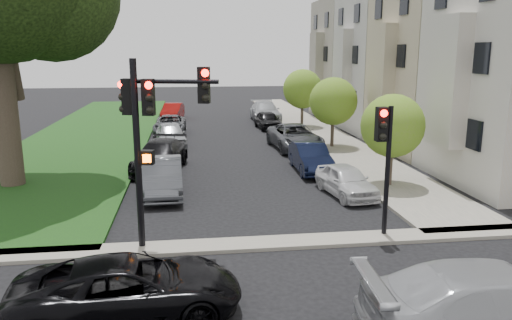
{
  "coord_description": "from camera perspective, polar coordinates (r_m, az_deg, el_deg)",
  "views": [
    {
      "loc": [
        -2.29,
        -12.09,
        5.81
      ],
      "look_at": [
        0.0,
        5.0,
        2.0
      ],
      "focal_mm": 35.0,
      "sensor_mm": 36.0,
      "label": 1
    }
  ],
  "objects": [
    {
      "name": "car_cross_far",
      "position": [
        11.37,
        26.33,
        -14.89
      ],
      "size": [
        5.84,
        2.64,
        1.66
      ],
      "primitive_type": "imported",
      "rotation": [
        0.0,
        0.0,
        1.52
      ],
      "color": "#999BA0",
      "rests_on": "ground"
    },
    {
      "name": "car_parked_4",
      "position": [
        41.79,
        1.05,
        5.57
      ],
      "size": [
        2.38,
        5.57,
        1.6
      ],
      "primitive_type": "imported",
      "rotation": [
        0.0,
        0.0,
        -0.02
      ],
      "color": "#999BA0",
      "rests_on": "ground"
    },
    {
      "name": "car_parked_0",
      "position": [
        20.56,
        10.26,
        -2.33
      ],
      "size": [
        1.99,
        3.89,
        1.27
      ],
      "primitive_type": "imported",
      "rotation": [
        0.0,
        0.0,
        0.14
      ],
      "color": "silver",
      "rests_on": "ground"
    },
    {
      "name": "traffic_signal_main",
      "position": [
        14.5,
        -11.83,
        4.45
      ],
      "size": [
        2.74,
        0.78,
        5.59
      ],
      "color": "black",
      "rests_on": "ground"
    },
    {
      "name": "house_b",
      "position": [
        31.3,
        21.08,
        13.71
      ],
      "size": [
        7.7,
        7.55,
        15.97
      ],
      "color": "gray",
      "rests_on": "ground"
    },
    {
      "name": "traffic_signal_secondary",
      "position": [
        15.71,
        14.47,
        1.41
      ],
      "size": [
        0.52,
        0.42,
        4.17
      ],
      "color": "black",
      "rests_on": "ground"
    },
    {
      "name": "car_parked_8",
      "position": [
        35.98,
        -9.81,
        4.02
      ],
      "size": [
        2.27,
        4.68,
        1.28
      ],
      "primitive_type": "imported",
      "rotation": [
        0.0,
        0.0,
        -0.03
      ],
      "color": "#3F4247",
      "rests_on": "ground"
    },
    {
      "name": "ground",
      "position": [
        13.61,
        2.87,
        -12.83
      ],
      "size": [
        140.0,
        140.0,
        0.0
      ],
      "primitive_type": "plane",
      "color": "black",
      "rests_on": "ground"
    },
    {
      "name": "small_tree_b",
      "position": [
        30.14,
        8.82,
        6.64
      ],
      "size": [
        2.84,
        2.84,
        4.26
      ],
      "color": "#392A21",
      "rests_on": "ground"
    },
    {
      "name": "house_d",
      "position": [
        45.08,
        11.78,
        13.63
      ],
      "size": [
        7.7,
        7.55,
        15.97
      ],
      "color": "gray",
      "rests_on": "ground"
    },
    {
      "name": "car_parked_7",
      "position": [
        31.26,
        -9.72,
        2.91
      ],
      "size": [
        2.18,
        4.39,
        1.44
      ],
      "primitive_type": "imported",
      "rotation": [
        0.0,
        0.0,
        0.12
      ],
      "color": "#999BA0",
      "rests_on": "ground"
    },
    {
      "name": "small_tree_a",
      "position": [
        21.86,
        15.34,
        3.78
      ],
      "size": [
        2.69,
        2.69,
        4.03
      ],
      "color": "#392A21",
      "rests_on": "ground"
    },
    {
      "name": "car_parked_6",
      "position": [
        24.87,
        -10.91,
        0.45
      ],
      "size": [
        2.96,
        5.35,
        1.47
      ],
      "primitive_type": "imported",
      "rotation": [
        0.0,
        0.0,
        -0.19
      ],
      "color": "black",
      "rests_on": "ground"
    },
    {
      "name": "car_parked_9",
      "position": [
        43.36,
        -9.49,
        5.5
      ],
      "size": [
        2.0,
        4.32,
        1.37
      ],
      "primitive_type": "imported",
      "rotation": [
        0.0,
        0.0,
        -0.14
      ],
      "color": "maroon",
      "rests_on": "ground"
    },
    {
      "name": "car_parked_3",
      "position": [
        37.62,
        1.35,
        4.58
      ],
      "size": [
        1.8,
        3.95,
        1.31
      ],
      "primitive_type": "imported",
      "rotation": [
        0.0,
        0.0,
        0.07
      ],
      "color": "black",
      "rests_on": "ground"
    },
    {
      "name": "car_parked_1",
      "position": [
        24.37,
        6.26,
        0.26
      ],
      "size": [
        1.51,
        4.22,
        1.38
      ],
      "primitive_type": "imported",
      "rotation": [
        0.0,
        0.0,
        -0.01
      ],
      "color": "black",
      "rests_on": "ground"
    },
    {
      "name": "small_tree_c",
      "position": [
        38.02,
        5.34,
        8.08
      ],
      "size": [
        2.95,
        2.95,
        4.43
      ],
      "color": "#392A21",
      "rests_on": "ground"
    },
    {
      "name": "car_parked_2",
      "position": [
        29.8,
        4.46,
        2.64
      ],
      "size": [
        2.83,
        5.52,
        1.49
      ],
      "primitive_type": "imported",
      "rotation": [
        0.0,
        0.0,
        0.07
      ],
      "color": "#3F4247",
      "rests_on": "ground"
    },
    {
      "name": "grass_strip",
      "position": [
        37.15,
        -17.97,
        2.94
      ],
      "size": [
        8.0,
        44.0,
        0.12
      ],
      "primitive_type": "cube",
      "color": "#183A15",
      "rests_on": "ground"
    },
    {
      "name": "car_parked_5",
      "position": [
        20.75,
        -10.66,
        -1.89
      ],
      "size": [
        1.75,
        4.58,
        1.49
      ],
      "primitive_type": "imported",
      "rotation": [
        0.0,
        0.0,
        0.04
      ],
      "color": "#3F4247",
      "rests_on": "ground"
    },
    {
      "name": "house_c",
      "position": [
        38.08,
        15.59,
        13.71
      ],
      "size": [
        7.7,
        7.55,
        15.97
      ],
      "color": "#B5AA9B",
      "rests_on": "ground"
    },
    {
      "name": "car_cross_near",
      "position": [
        11.63,
        -14.34,
        -14.07
      ],
      "size": [
        5.17,
        2.79,
        1.38
      ],
      "primitive_type": "imported",
      "rotation": [
        0.0,
        0.0,
        1.68
      ],
      "color": "black",
      "rests_on": "ground"
    },
    {
      "name": "sidewalk_cross",
      "position": [
        15.39,
        1.51,
        -9.48
      ],
      "size": [
        60.0,
        1.0,
        0.12
      ],
      "primitive_type": "cube",
      "color": "slate",
      "rests_on": "ground"
    },
    {
      "name": "sidewalk_right",
      "position": [
        37.65,
        6.36,
        3.59
      ],
      "size": [
        3.5,
        44.0,
        0.12
      ],
      "primitive_type": "cube",
      "color": "slate",
      "rests_on": "ground"
    }
  ]
}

